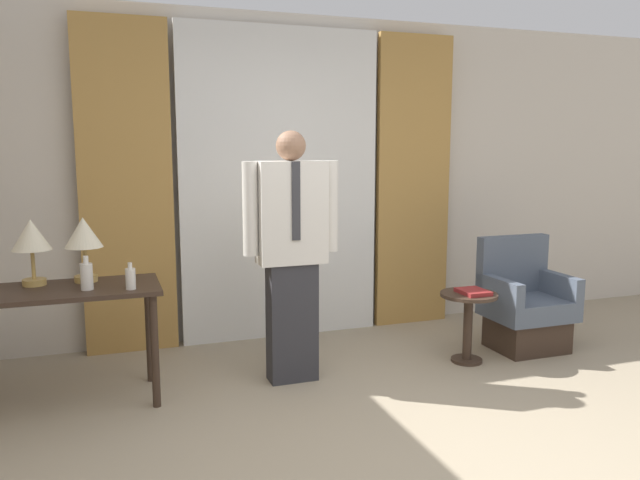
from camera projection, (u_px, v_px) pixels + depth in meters
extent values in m
cube|color=beige|center=(277.00, 178.00, 5.31)|extent=(10.00, 0.06, 2.70)
cube|color=white|center=(281.00, 186.00, 5.20)|extent=(1.69, 0.06, 2.58)
cube|color=#B28442|center=(126.00, 189.00, 4.79)|extent=(0.70, 0.06, 2.58)
cube|color=#B28442|center=(413.00, 183.00, 5.60)|extent=(0.70, 0.06, 2.58)
cube|color=#38281E|center=(60.00, 291.00, 3.84)|extent=(1.20, 0.58, 0.03)
cylinder|color=#38281E|center=(155.00, 351.00, 3.86)|extent=(0.05, 0.05, 0.72)
cylinder|color=#38281E|center=(149.00, 331.00, 4.29)|extent=(0.05, 0.05, 0.72)
cylinder|color=tan|center=(34.00, 282.00, 3.93)|extent=(0.14, 0.14, 0.04)
cylinder|color=tan|center=(33.00, 264.00, 3.91)|extent=(0.02, 0.02, 0.19)
cone|color=beige|center=(31.00, 235.00, 3.88)|extent=(0.24, 0.24, 0.19)
cylinder|color=tan|center=(86.00, 279.00, 4.03)|extent=(0.14, 0.14, 0.04)
cylinder|color=tan|center=(85.00, 261.00, 4.01)|extent=(0.02, 0.02, 0.19)
cone|color=beige|center=(83.00, 232.00, 3.98)|extent=(0.24, 0.24, 0.19)
cylinder|color=silver|center=(87.00, 277.00, 3.80)|extent=(0.07, 0.07, 0.16)
cylinder|color=silver|center=(86.00, 260.00, 3.78)|extent=(0.03, 0.03, 0.05)
cylinder|color=silver|center=(131.00, 279.00, 3.81)|extent=(0.06, 0.06, 0.13)
cylinder|color=silver|center=(130.00, 266.00, 3.80)|extent=(0.03, 0.03, 0.04)
cube|color=#2D2D33|center=(292.00, 322.00, 4.31)|extent=(0.33, 0.18, 0.83)
cube|color=silver|center=(291.00, 213.00, 4.19)|extent=(0.46, 0.21, 0.69)
cube|color=#333338|center=(296.00, 201.00, 4.08)|extent=(0.06, 0.01, 0.52)
cylinder|color=silver|center=(250.00, 209.00, 4.10)|extent=(0.10, 0.10, 0.62)
cylinder|color=silver|center=(331.00, 206.00, 4.28)|extent=(0.10, 0.10, 0.62)
sphere|color=#936B51|center=(291.00, 146.00, 4.13)|extent=(0.20, 0.20, 0.20)
cube|color=#38281E|center=(527.00, 333.00, 4.99)|extent=(0.53, 0.45, 0.26)
cube|color=#4C5666|center=(528.00, 308.00, 4.96)|extent=(0.63, 0.53, 0.16)
cube|color=#4C5666|center=(512.00, 264.00, 5.12)|extent=(0.63, 0.10, 0.47)
cube|color=#4C5666|center=(500.00, 290.00, 4.84)|extent=(0.08, 0.53, 0.18)
cube|color=#4C5666|center=(557.00, 284.00, 5.02)|extent=(0.08, 0.53, 0.18)
cylinder|color=#38281E|center=(467.00, 360.00, 4.73)|extent=(0.23, 0.23, 0.02)
cylinder|color=#38281E|center=(468.00, 329.00, 4.69)|extent=(0.07, 0.07, 0.51)
cylinder|color=#38281E|center=(469.00, 295.00, 4.65)|extent=(0.43, 0.43, 0.02)
cube|color=maroon|center=(473.00, 292.00, 4.63)|extent=(0.19, 0.23, 0.03)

